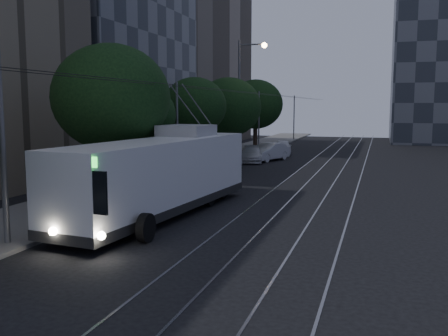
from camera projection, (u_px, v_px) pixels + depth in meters
name	position (u px, v px, depth m)	size (l,w,h in m)	color
ground	(206.00, 235.00, 17.99)	(120.00, 120.00, 0.00)	black
sidewalk	(201.00, 164.00, 39.15)	(5.00, 90.00, 0.15)	slate
tram_rails	(331.00, 170.00, 36.17)	(4.52, 90.00, 0.02)	gray
overhead_wires	(232.00, 121.00, 37.97)	(2.23, 90.00, 6.00)	black
building_glass_mid	(83.00, 3.00, 42.82)	(14.40, 18.40, 26.80)	#333841
building_tan_far	(174.00, 1.00, 61.24)	(14.40, 22.40, 34.80)	gray
trolleybus	(162.00, 175.00, 21.08)	(3.88, 12.61, 5.63)	white
pickup_silver	(197.00, 173.00, 29.21)	(2.39, 5.19, 1.44)	#9EA1A5
car_white_a	(225.00, 166.00, 32.23)	(1.80, 4.47, 1.52)	#B1B1B5
car_white_b	(251.00, 154.00, 41.27)	(1.82, 4.47, 1.30)	silver
car_white_c	(268.00, 152.00, 42.39)	(1.59, 4.56, 1.50)	silver
car_white_d	(283.00, 147.00, 48.29)	(1.61, 4.00, 1.36)	white
tree_1	(111.00, 98.00, 23.86)	(5.67, 5.67, 7.59)	#30251A
tree_2	(141.00, 115.00, 27.92)	(3.96, 3.96, 5.92)	#30251A
tree_3	(195.00, 106.00, 34.50)	(4.41, 4.41, 6.62)	#30251A
tree_4	(229.00, 107.00, 42.10)	(5.53, 5.53, 7.03)	#30251A
tree_5	(255.00, 104.00, 51.00)	(5.60, 5.60, 7.32)	#30251A
streetlamp_near	(9.00, 83.00, 15.77)	(2.17, 0.44, 8.79)	slate
streetlamp_far	(244.00, 89.00, 41.37)	(2.43, 0.44, 10.02)	slate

